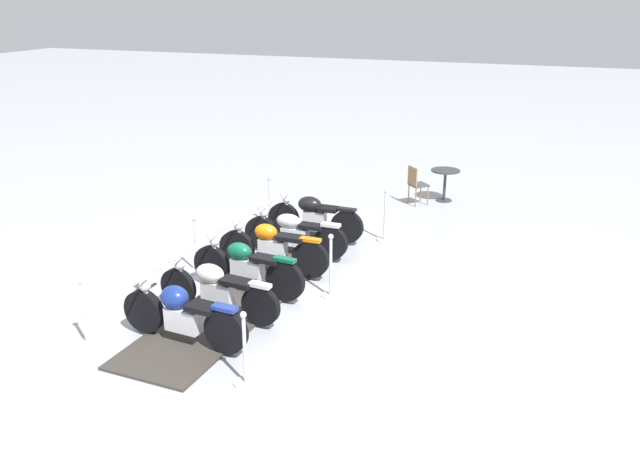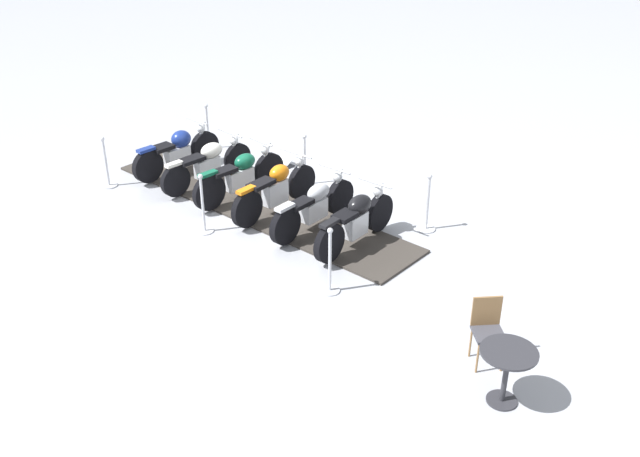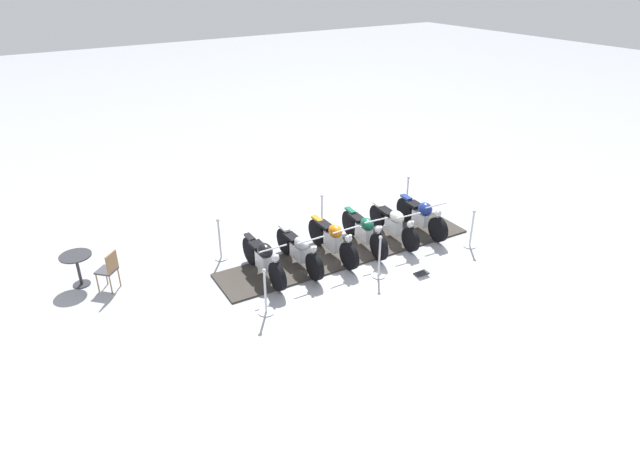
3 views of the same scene
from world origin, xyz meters
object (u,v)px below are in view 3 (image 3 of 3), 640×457
object	(u,v)px
stanchion_right_front	(266,300)
cafe_table	(77,263)
motorcycle_cream	(394,223)
stanchion_right_mid	(379,264)
motorcycle_forest	(364,231)
motorcycle_copper	(333,239)
stanchion_left_rear	(407,199)
stanchion_right_rear	(471,235)
cafe_chair_near_table	(109,268)
motorcycle_navy	(422,215)
motorcycle_black	(264,258)
stanchion_left_front	(220,246)
motorcycle_chrome	(299,250)
info_placard	(422,271)
stanchion_left_mid	(322,220)

from	to	relation	value
stanchion_right_front	cafe_table	bearing A→B (deg)	-136.91
motorcycle_cream	stanchion_right_mid	distance (m)	1.96
motorcycle_forest	cafe_table	size ratio (longest dim) A/B	2.78
motorcycle_copper	cafe_table	size ratio (longest dim) A/B	2.78
stanchion_left_rear	stanchion_right_rear	world-z (taller)	stanchion_left_rear
stanchion_right_rear	cafe_table	size ratio (longest dim) A/B	1.34
stanchion_right_rear	cafe_chair_near_table	world-z (taller)	stanchion_right_rear
motorcycle_navy	motorcycle_cream	bearing A→B (deg)	-87.64
stanchion_left_rear	motorcycle_black	bearing A→B (deg)	-78.24
motorcycle_cream	stanchion_left_front	size ratio (longest dim) A/B	1.97
stanchion_right_front	cafe_table	xyz separation A→B (m)	(-3.34, -3.13, 0.25)
motorcycle_chrome	cafe_table	distance (m)	5.16
motorcycle_chrome	cafe_chair_near_table	bearing A→B (deg)	-107.99
motorcycle_cream	info_placard	bearing A→B (deg)	-12.03
motorcycle_chrome	motorcycle_copper	size ratio (longest dim) A/B	0.99
motorcycle_chrome	stanchion_right_rear	bearing A→B (deg)	72.35
motorcycle_copper	cafe_table	world-z (taller)	motorcycle_copper
stanchion_left_mid	stanchion_right_rear	bearing A→B (deg)	45.07
motorcycle_navy	stanchion_left_rear	xyz separation A→B (m)	(-1.35, 0.64, -0.17)
motorcycle_chrome	motorcycle_forest	world-z (taller)	motorcycle_forest
motorcycle_navy	motorcycle_chrome	bearing A→B (deg)	-87.79
motorcycle_copper	motorcycle_black	bearing A→B (deg)	-91.31
motorcycle_forest	motorcycle_cream	size ratio (longest dim) A/B	0.99
motorcycle_copper	motorcycle_navy	xyz separation A→B (m)	(0.14, 2.87, -0.02)
motorcycle_chrome	motorcycle_forest	size ratio (longest dim) A/B	0.99
motorcycle_forest	info_placard	xyz separation A→B (m)	(1.79, 0.40, -0.44)
motorcycle_copper	stanchion_left_front	xyz separation A→B (m)	(-1.49, -2.43, -0.15)
stanchion_right_rear	info_placard	distance (m)	2.08
motorcycle_navy	stanchion_right_rear	bearing A→B (deg)	25.81
stanchion_left_rear	stanchion_right_front	world-z (taller)	stanchion_right_front
stanchion_right_mid	info_placard	distance (m)	1.10
motorcycle_navy	stanchion_right_mid	world-z (taller)	stanchion_right_mid
motorcycle_copper	stanchion_left_rear	bearing A→B (deg)	110.16
info_placard	motorcycle_navy	bearing A→B (deg)	-129.10
motorcycle_cream	motorcycle_navy	xyz separation A→B (m)	(0.04, 0.96, 0.00)
motorcycle_forest	stanchion_right_front	distance (m)	3.70
motorcycle_black	motorcycle_navy	size ratio (longest dim) A/B	0.98
stanchion_left_mid	cafe_chair_near_table	size ratio (longest dim) A/B	1.19
motorcycle_copper	motorcycle_cream	size ratio (longest dim) A/B	0.99
motorcycle_black	cafe_chair_near_table	size ratio (longest dim) A/B	2.21
motorcycle_chrome	stanchion_left_rear	world-z (taller)	stanchion_left_rear
motorcycle_navy	stanchion_left_rear	bearing A→B (deg)	159.61
motorcycle_cream	stanchion_left_mid	world-z (taller)	stanchion_left_mid
motorcycle_cream	stanchion_left_rear	size ratio (longest dim) A/B	2.08
stanchion_right_front	cafe_table	distance (m)	4.58
motorcycle_chrome	stanchion_right_rear	xyz separation A→B (m)	(1.53, 4.35, -0.14)
motorcycle_black	motorcycle_chrome	bearing A→B (deg)	88.62
stanchion_left_rear	motorcycle_chrome	bearing A→B (deg)	-75.33
motorcycle_navy	stanchion_right_front	bearing A→B (deg)	-73.90
stanchion_right_front	info_placard	world-z (taller)	stanchion_right_front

